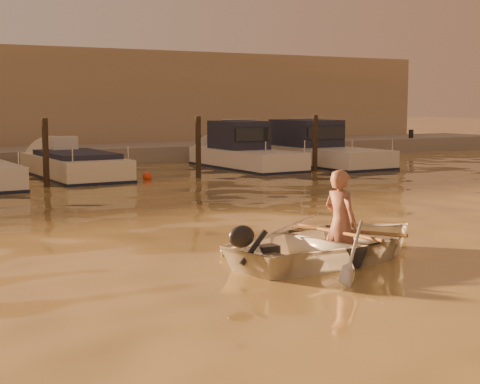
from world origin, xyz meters
TOP-DOWN VIEW (x-y plane):
  - ground_plane at (0.00, 0.00)m, footprint 160.00×160.00m
  - dinghy at (0.97, 1.59)m, footprint 4.25×3.37m
  - person at (1.07, 1.61)m, footprint 0.52×0.69m
  - outboard_motor at (-0.51, 1.32)m, footprint 0.96×0.55m
  - oar_port at (1.21, 1.63)m, footprint 0.85×1.97m
  - oar_starboard at (1.02, 1.60)m, footprint 0.07×2.10m
  - moored_boat_3 at (1.34, 16.00)m, footprint 2.16×6.20m
  - moored_boat_4 at (7.94, 16.00)m, footprint 2.01×6.27m
  - moored_boat_5 at (11.17, 16.00)m, footprint 2.34×7.81m
  - piling_2 at (-0.20, 13.80)m, footprint 0.18×0.18m
  - piling_3 at (4.80, 13.80)m, footprint 0.18×0.18m
  - piling_4 at (9.50, 13.80)m, footprint 0.18×0.18m
  - fender_d at (3.14, 14.15)m, footprint 0.30×0.30m
  - fender_e at (7.88, 13.57)m, footprint 0.30×0.30m

SIDE VIEW (x-z plane):
  - ground_plane at x=0.00m, z-range 0.00..0.00m
  - fender_d at x=3.14m, z-range -0.05..0.25m
  - fender_e at x=7.88m, z-range -0.05..0.25m
  - moored_boat_3 at x=1.34m, z-range -0.25..0.70m
  - dinghy at x=0.97m, z-range -0.12..0.67m
  - outboard_motor at x=-0.51m, z-range -0.07..0.63m
  - oar_port at x=1.21m, z-range 0.35..0.49m
  - oar_starboard at x=1.02m, z-range 0.35..0.49m
  - person at x=1.07m, z-range -0.30..1.42m
  - moored_boat_4 at x=7.94m, z-range -0.25..1.50m
  - moored_boat_5 at x=11.17m, z-range -0.25..1.50m
  - piling_2 at x=-0.20m, z-range -0.20..2.00m
  - piling_3 at x=4.80m, z-range -0.20..2.00m
  - piling_4 at x=9.50m, z-range -0.20..2.00m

